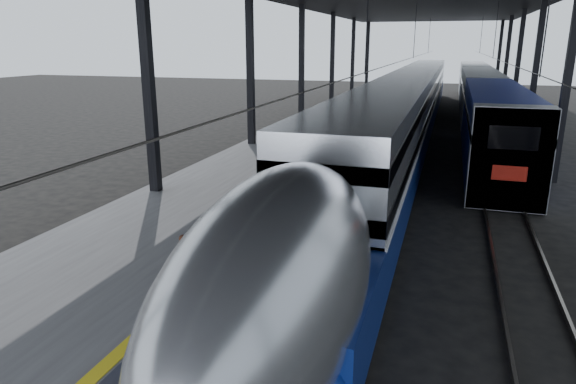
% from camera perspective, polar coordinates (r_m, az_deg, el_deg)
% --- Properties ---
extents(ground, '(160.00, 160.00, 0.00)m').
position_cam_1_polar(ground, '(13.88, -4.18, -11.22)').
color(ground, black).
rests_on(ground, ground).
extents(platform, '(6.00, 80.00, 1.00)m').
position_cam_1_polar(platform, '(32.99, 2.91, 5.88)').
color(platform, '#4C4C4F').
rests_on(platform, ground).
extents(yellow_strip, '(0.30, 80.00, 0.01)m').
position_cam_1_polar(yellow_strip, '(32.32, 7.76, 6.45)').
color(yellow_strip, gold).
rests_on(yellow_strip, platform).
extents(rails, '(6.52, 80.00, 0.16)m').
position_cam_1_polar(rails, '(32.05, 16.91, 4.13)').
color(rails, slate).
rests_on(rails, ground).
extents(tgv_train, '(3.12, 65.20, 4.47)m').
position_cam_1_polar(tgv_train, '(35.64, 13.25, 8.83)').
color(tgv_train, '#ABAEB3').
rests_on(tgv_train, ground).
extents(second_train, '(2.98, 56.05, 4.11)m').
position_cam_1_polar(second_train, '(48.19, 20.53, 10.05)').
color(second_train, navy).
rests_on(second_train, ground).
extents(child, '(0.35, 0.23, 0.94)m').
position_cam_1_polar(child, '(12.84, -11.56, -6.62)').
color(child, '#432316').
rests_on(child, platform).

